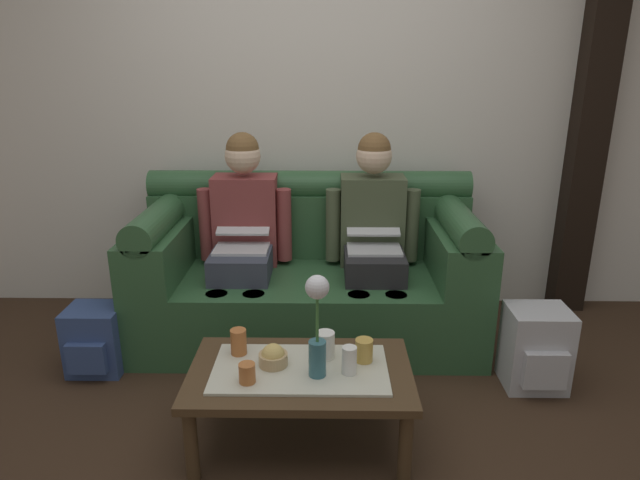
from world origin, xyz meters
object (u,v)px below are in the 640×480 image
at_px(person_right, 373,231).
at_px(cup_near_left, 325,345).
at_px(cup_near_right, 247,373).
at_px(cup_far_left, 349,360).
at_px(backpack_left, 96,340).
at_px(couch, 309,275).
at_px(backpack_right, 536,349).
at_px(flower_vase, 317,322).
at_px(snack_bowl, 273,357).
at_px(coffee_table, 300,379).
at_px(cup_far_right, 239,342).
at_px(cup_far_center, 364,350).
at_px(person_left, 244,230).

bearing_deg(person_right, cup_near_left, -106.08).
bearing_deg(cup_near_right, cup_far_left, 9.95).
bearing_deg(backpack_left, cup_far_left, -24.96).
relative_size(couch, backpack_right, 4.69).
xyz_separation_m(flower_vase, snack_bowl, (-0.19, 0.08, -0.21)).
relative_size(cup_far_left, backpack_right, 0.28).
bearing_deg(coffee_table, backpack_right, 21.48).
relative_size(person_right, cup_far_right, 10.56).
bearing_deg(backpack_left, backpack_right, -2.91).
bearing_deg(cup_near_right, backpack_left, 143.02).
xyz_separation_m(snack_bowl, cup_near_left, (0.22, 0.07, 0.02)).
bearing_deg(cup_far_left, cup_near_left, 128.07).
xyz_separation_m(couch, backpack_left, (-1.13, -0.47, -0.20)).
xyz_separation_m(cup_far_center, cup_far_right, (-0.55, 0.05, 0.01)).
bearing_deg(person_left, cup_far_right, -83.56).
height_order(cup_far_right, backpack_left, cup_far_right).
relative_size(cup_far_center, backpack_left, 0.28).
distance_m(coffee_table, cup_near_left, 0.18).
bearing_deg(cup_far_center, cup_near_left, 170.51).
distance_m(couch, person_right, 0.48).
bearing_deg(person_left, coffee_table, -69.97).
xyz_separation_m(flower_vase, backpack_right, (1.11, 0.52, -0.41)).
xyz_separation_m(couch, person_right, (0.38, -0.00, 0.28)).
height_order(person_right, cup_far_left, person_right).
height_order(snack_bowl, backpack_left, snack_bowl).
bearing_deg(cup_far_left, cup_far_center, 56.00).
height_order(couch, backpack_left, couch).
xyz_separation_m(cup_far_center, backpack_left, (-1.40, 0.52, -0.24)).
relative_size(person_left, coffee_table, 1.29).
distance_m(person_left, cup_far_center, 1.21).
bearing_deg(couch, snack_bowl, -96.41).
bearing_deg(cup_far_center, flower_vase, -149.48).
height_order(cup_near_right, backpack_right, cup_near_right).
distance_m(flower_vase, cup_far_center, 0.30).
xyz_separation_m(couch, cup_far_left, (0.21, -1.09, 0.06)).
bearing_deg(person_left, cup_near_right, -81.45).
bearing_deg(snack_bowl, couch, 83.59).
relative_size(person_left, cup_near_left, 10.24).
bearing_deg(snack_bowl, cup_far_right, 149.99).
bearing_deg(cup_far_right, cup_far_center, -5.57).
xyz_separation_m(person_left, backpack_left, (-0.75, -0.47, -0.48)).
height_order(person_right, cup_far_right, person_right).
relative_size(person_left, snack_bowl, 9.86).
relative_size(coffee_table, cup_far_left, 7.92).
bearing_deg(couch, person_right, -0.35).
xyz_separation_m(person_left, person_right, (0.77, 0.00, -0.00)).
bearing_deg(couch, cup_far_right, -106.45).
xyz_separation_m(coffee_table, cup_near_right, (-0.21, -0.11, 0.10)).
height_order(person_left, cup_far_left, person_left).
height_order(person_right, cup_near_left, person_right).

